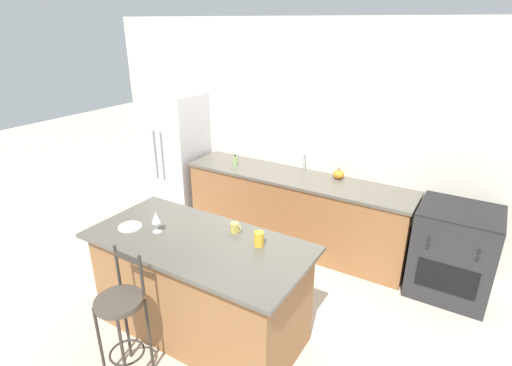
{
  "coord_description": "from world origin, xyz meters",
  "views": [
    {
      "loc": [
        1.9,
        -3.7,
        2.66
      ],
      "look_at": [
        -0.01,
        -0.55,
        1.15
      ],
      "focal_mm": 28.0,
      "sensor_mm": 36.0,
      "label": 1
    }
  ],
  "objects": [
    {
      "name": "bar_stool_near",
      "position": [
        -0.22,
        -2.16,
        0.6
      ],
      "size": [
        0.36,
        0.36,
        1.09
      ],
      "color": "#332D28",
      "rests_on": "ground_plane"
    },
    {
      "name": "dinner_plate",
      "position": [
        -0.68,
        -1.6,
        0.96
      ],
      "size": [
        0.21,
        0.21,
        0.02
      ],
      "color": "beige",
      "rests_on": "kitchen_island"
    },
    {
      "name": "refrigerator",
      "position": [
        -1.88,
        0.34,
        0.88
      ],
      "size": [
        0.78,
        0.69,
        1.75
      ],
      "color": "#BCBCC1",
      "rests_on": "ground_plane"
    },
    {
      "name": "coffee_mug",
      "position": [
        0.16,
        -1.19,
        0.99
      ],
      "size": [
        0.11,
        0.08,
        0.09
      ],
      "color": "#C1B251",
      "rests_on": "kitchen_island"
    },
    {
      "name": "wall_back",
      "position": [
        0.0,
        0.69,
        1.35
      ],
      "size": [
        6.0,
        0.07,
        2.7
      ],
      "color": "beige",
      "rests_on": "ground_plane"
    },
    {
      "name": "wine_glass",
      "position": [
        -0.42,
        -1.53,
        1.08
      ],
      "size": [
        0.08,
        0.08,
        0.19
      ],
      "color": "white",
      "rests_on": "kitchen_island"
    },
    {
      "name": "soap_bottle",
      "position": [
        -0.83,
        0.28,
        0.99
      ],
      "size": [
        0.06,
        0.06,
        0.15
      ],
      "color": "#89B260",
      "rests_on": "back_counter"
    },
    {
      "name": "ground_plane",
      "position": [
        0.0,
        0.0,
        0.0
      ],
      "size": [
        18.0,
        18.0,
        0.0
      ],
      "primitive_type": "plane",
      "color": "beige"
    },
    {
      "name": "kitchen_island",
      "position": [
        -0.03,
        -1.46,
        0.48
      ],
      "size": [
        1.93,
        0.93,
        0.95
      ],
      "color": "#936038",
      "rests_on": "ground_plane"
    },
    {
      "name": "tumbler_cup",
      "position": [
        0.46,
        -1.27,
        1.01
      ],
      "size": [
        0.08,
        0.08,
        0.12
      ],
      "color": "gold",
      "rests_on": "kitchen_island"
    },
    {
      "name": "back_counter",
      "position": [
        0.0,
        0.37,
        0.46
      ],
      "size": [
        2.81,
        0.67,
        0.92
      ],
      "color": "#936038",
      "rests_on": "ground_plane"
    },
    {
      "name": "sink_faucet",
      "position": [
        0.0,
        0.57,
        1.06
      ],
      "size": [
        0.02,
        0.13,
        0.22
      ],
      "color": "#ADAFB5",
      "rests_on": "back_counter"
    },
    {
      "name": "pumpkin_decoration",
      "position": [
        0.46,
        0.54,
        0.97
      ],
      "size": [
        0.13,
        0.13,
        0.13
      ],
      "color": "orange",
      "rests_on": "back_counter"
    },
    {
      "name": "oven_range",
      "position": [
        1.81,
        0.33,
        0.47
      ],
      "size": [
        0.76,
        0.71,
        0.95
      ],
      "color": "#28282B",
      "rests_on": "ground_plane"
    }
  ]
}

